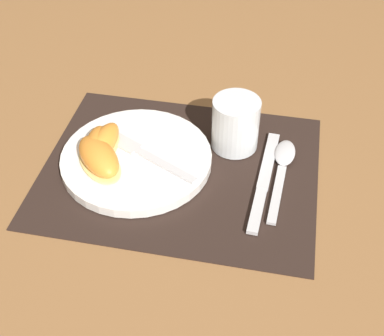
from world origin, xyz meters
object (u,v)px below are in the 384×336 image
Objects in this scene: plate at (136,159)px; citrus_wedge_2 at (99,158)px; juice_glass at (235,127)px; spoon at (283,163)px; citrus_wedge_1 at (96,148)px; knife at (264,182)px; fork at (141,152)px; citrus_wedge_0 at (104,142)px.

citrus_wedge_2 is at bearing -145.52° from plate.
juice_glass is 0.47× the size of spoon.
juice_glass reaches higher than citrus_wedge_1.
fork is (-0.20, 0.01, 0.02)m from knife.
citrus_wedge_0 is at bearing -160.40° from juice_glass.
juice_glass reaches higher than spoon.
spoon is at bearing 14.56° from citrus_wedge_2.
spoon is at bearing 8.40° from fork.
citrus_wedge_0 is (-0.05, 0.00, 0.02)m from plate.
citrus_wedge_2 is (-0.20, -0.11, -0.01)m from juice_glass.
knife is 1.96× the size of citrus_wedge_2.
knife is 1.27× the size of fork.
knife is at bearing -119.10° from spoon.
citrus_wedge_1 is (-0.27, -0.00, 0.03)m from knife.
plate is at bearing -153.07° from juice_glass.
juice_glass is 0.49× the size of fork.
citrus_wedge_2 is at bearing -84.96° from citrus_wedge_0.
knife is at bearing -2.19° from plate.
citrus_wedge_1 reaches higher than knife.
knife is 2.26× the size of citrus_wedge_0.
juice_glass is at bearing 22.79° from citrus_wedge_1.
juice_glass is 0.23m from citrus_wedge_1.
spoon is 1.89× the size of citrus_wedge_0.
juice_glass reaches higher than knife.
juice_glass reaches higher than citrus_wedge_0.
juice_glass is (0.15, 0.08, 0.03)m from plate.
citrus_wedge_2 reaches higher than plate.
fork is at bearing -171.60° from spoon.
citrus_wedge_1 reaches higher than spoon.
citrus_wedge_1 is (-0.21, -0.09, -0.01)m from juice_glass.
citrus_wedge_2 is (-0.06, -0.04, 0.01)m from fork.
citrus_wedge_0 is 0.02m from citrus_wedge_1.
spoon is 1.77× the size of citrus_wedge_1.
fork is at bearing -153.98° from juice_glass.
fork reaches higher than spoon.
citrus_wedge_0 is at bearing -177.92° from fork.
knife is (0.06, -0.08, -0.04)m from juice_glass.
plate is 1.29× the size of spoon.
citrus_wedge_0 is (-0.20, -0.07, -0.01)m from juice_glass.
juice_glass is 0.16m from fork.
citrus_wedge_0 is (-0.29, -0.04, 0.03)m from spoon.
spoon is 1.06× the size of fork.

